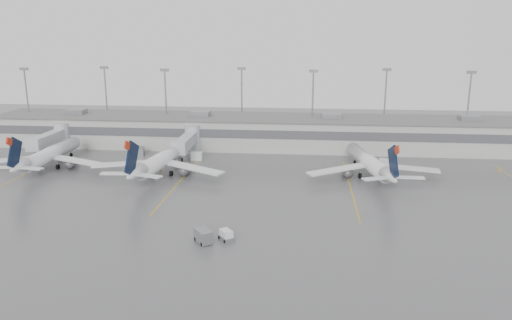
# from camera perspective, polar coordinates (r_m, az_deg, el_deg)

# --- Properties ---
(ground) EXTENTS (260.00, 260.00, 0.00)m
(ground) POSITION_cam_1_polar(r_m,az_deg,el_deg) (79.46, -0.63, -7.82)
(ground) COLOR #535355
(ground) RESTS_ON ground
(terminal) EXTENTS (152.00, 17.00, 9.45)m
(terminal) POSITION_cam_1_polar(r_m,az_deg,el_deg) (133.87, 2.12, 3.23)
(terminal) COLOR #A0A09B
(terminal) RESTS_ON ground
(light_masts) EXTENTS (142.40, 8.00, 20.60)m
(light_masts) POSITION_cam_1_polar(r_m,az_deg,el_deg) (138.28, 2.30, 6.89)
(light_masts) COLOR gray
(light_masts) RESTS_ON ground
(jet_bridge_left) EXTENTS (4.00, 17.20, 7.00)m
(jet_bridge_left) POSITION_cam_1_polar(r_m,az_deg,el_deg) (137.35, -22.04, 2.34)
(jet_bridge_left) COLOR #9FA2A4
(jet_bridge_left) RESTS_ON ground
(jet_bridge_right) EXTENTS (4.00, 17.20, 7.00)m
(jet_bridge_right) POSITION_cam_1_polar(r_m,az_deg,el_deg) (125.02, -7.68, 2.17)
(jet_bridge_right) COLOR #9FA2A4
(jet_bridge_right) RESTS_ON ground
(stand_markings) EXTENTS (105.25, 40.00, 0.01)m
(stand_markings) POSITION_cam_1_polar(r_m,az_deg,el_deg) (101.97, 0.86, -2.74)
(stand_markings) COLOR #CA960B
(stand_markings) RESTS_ON ground
(jet_far_left) EXTENTS (28.57, 32.00, 10.36)m
(jet_far_left) POSITION_cam_1_polar(r_m,az_deg,el_deg) (122.03, -22.64, 0.56)
(jet_far_left) COLOR silver
(jet_far_left) RESTS_ON ground
(jet_mid_left) EXTENTS (29.64, 33.41, 10.83)m
(jet_mid_left) POSITION_cam_1_polar(r_m,az_deg,el_deg) (109.51, -10.74, 0.03)
(jet_mid_left) COLOR silver
(jet_mid_left) RESTS_ON ground
(jet_mid_right) EXTENTS (28.00, 31.68, 10.35)m
(jet_mid_right) POSITION_cam_1_polar(r_m,az_deg,el_deg) (108.41, 12.91, -0.31)
(jet_mid_right) COLOR silver
(jet_mid_right) RESTS_ON ground
(baggage_tug) EXTENTS (2.69, 2.88, 1.59)m
(baggage_tug) POSITION_cam_1_polar(r_m,az_deg,el_deg) (75.10, -3.43, -8.69)
(baggage_tug) COLOR silver
(baggage_tug) RESTS_ON ground
(baggage_cart) EXTENTS (3.26, 3.51, 1.98)m
(baggage_cart) POSITION_cam_1_polar(r_m,az_deg,el_deg) (74.41, -6.04, -8.63)
(baggage_cart) COLOR slate
(baggage_cart) RESTS_ON ground
(gse_uld_a) EXTENTS (2.44, 1.82, 1.58)m
(gse_uld_a) POSITION_cam_1_polar(r_m,az_deg,el_deg) (134.43, -22.13, 0.74)
(gse_uld_a) COLOR silver
(gse_uld_a) RESTS_ON ground
(gse_uld_b) EXTENTS (2.76, 1.92, 1.88)m
(gse_uld_b) POSITION_cam_1_polar(r_m,az_deg,el_deg) (121.64, -6.82, 0.44)
(gse_uld_b) COLOR silver
(gse_uld_b) RESTS_ON ground
(gse_uld_c) EXTENTS (2.60, 2.10, 1.60)m
(gse_uld_c) POSITION_cam_1_polar(r_m,az_deg,el_deg) (119.25, 14.43, -0.27)
(gse_uld_c) COLOR silver
(gse_uld_c) RESTS_ON ground
(gse_loader) EXTENTS (2.71, 3.65, 2.06)m
(gse_loader) POSITION_cam_1_polar(r_m,az_deg,el_deg) (128.71, -13.15, 0.98)
(gse_loader) COLOR slate
(gse_loader) RESTS_ON ground
(cone_a) EXTENTS (0.49, 0.49, 0.77)m
(cone_a) POSITION_cam_1_polar(r_m,az_deg,el_deg) (129.92, -22.48, 0.08)
(cone_a) COLOR orange
(cone_a) RESTS_ON ground
(cone_b) EXTENTS (0.43, 0.43, 0.69)m
(cone_b) POSITION_cam_1_polar(r_m,az_deg,el_deg) (113.57, -10.84, -1.03)
(cone_b) COLOR orange
(cone_b) RESTS_ON ground
(cone_c) EXTENTS (0.49, 0.49, 0.79)m
(cone_c) POSITION_cam_1_polar(r_m,az_deg,el_deg) (117.34, 10.47, -0.49)
(cone_c) COLOR orange
(cone_c) RESTS_ON ground
(cone_d) EXTENTS (0.47, 0.47, 0.75)m
(cone_d) POSITION_cam_1_polar(r_m,az_deg,el_deg) (123.48, 26.05, -1.01)
(cone_d) COLOR orange
(cone_d) RESTS_ON ground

